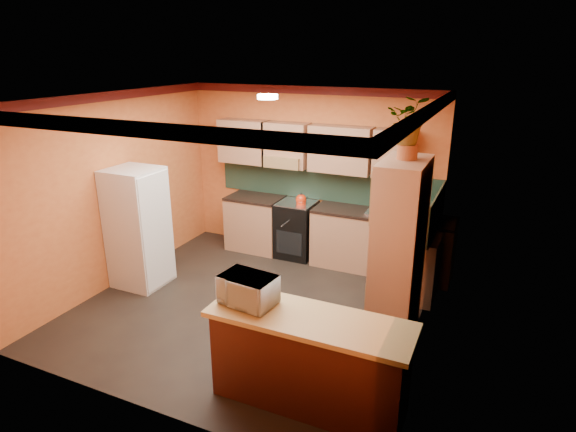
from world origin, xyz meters
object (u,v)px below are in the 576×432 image
at_px(base_cabinets_back, 333,236).
at_px(microwave, 248,290).
at_px(stove, 296,229).
at_px(fridge, 138,228).
at_px(breakfast_bar, 309,363).
at_px(pantry, 398,250).

height_order(base_cabinets_back, microwave, microwave).
bearing_deg(stove, fridge, -131.81).
bearing_deg(microwave, base_cabinets_back, 101.11).
bearing_deg(breakfast_bar, base_cabinets_back, 105.52).
distance_m(base_cabinets_back, fridge, 2.94).
distance_m(stove, pantry, 2.61).
xyz_separation_m(breakfast_bar, microwave, (-0.63, 0.00, 0.63)).
relative_size(pantry, breakfast_bar, 1.17).
xyz_separation_m(fridge, microwave, (2.52, -1.36, 0.22)).
bearing_deg(stove, pantry, -39.30).
relative_size(breakfast_bar, microwave, 3.50).
bearing_deg(base_cabinets_back, microwave, -85.42).
height_order(pantry, breakfast_bar, pantry).
xyz_separation_m(base_cabinets_back, stove, (-0.62, -0.00, 0.02)).
height_order(breakfast_bar, microwave, microwave).
relative_size(stove, pantry, 0.43).
distance_m(fridge, breakfast_bar, 3.45).
height_order(stove, pantry, pantry).
xyz_separation_m(pantry, breakfast_bar, (-0.45, -1.58, -0.61)).
height_order(fridge, microwave, fridge).
height_order(base_cabinets_back, pantry, pantry).
xyz_separation_m(fridge, breakfast_bar, (3.15, -1.36, -0.41)).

